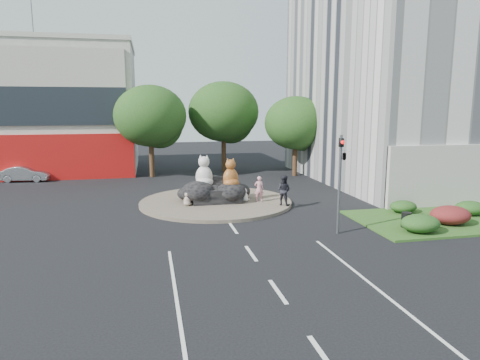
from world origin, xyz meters
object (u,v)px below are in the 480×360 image
object	(u,v)px
pedestrian_pink	(259,189)
parked_car	(25,174)
litter_bin	(406,220)
pedestrian_dark	(284,190)
kitten_white	(245,195)
cat_white	(204,171)
kitten_calico	(187,199)
cat_tabby	(231,173)

from	to	relation	value
pedestrian_pink	parked_car	world-z (taller)	pedestrian_pink
pedestrian_pink	litter_bin	xyz separation A→B (m)	(6.10, -7.18, -0.53)
pedestrian_pink	pedestrian_dark	distance (m)	1.81
kitten_white	parked_car	bearing A→B (deg)	95.31
cat_white	parked_car	size ratio (longest dim) A/B	0.54
kitten_calico	litter_bin	world-z (taller)	kitten_calico
cat_white	kitten_calico	distance (m)	2.28
cat_tabby	pedestrian_pink	size ratio (longest dim) A/B	1.17
cat_white	kitten_white	bearing A→B (deg)	6.88
litter_bin	kitten_calico	bearing A→B (deg)	146.99
pedestrian_dark	litter_bin	size ratio (longest dim) A/B	2.43
kitten_calico	pedestrian_pink	bearing A→B (deg)	21.74
pedestrian_dark	parked_car	bearing A→B (deg)	6.13
kitten_white	litter_bin	bearing A→B (deg)	-94.59
cat_white	cat_tabby	xyz separation A→B (m)	(1.68, -0.52, -0.09)
pedestrian_pink	litter_bin	size ratio (longest dim) A/B	2.14
cat_white	parked_car	xyz separation A→B (m)	(-13.94, 11.70, -1.52)
cat_white	cat_tabby	size ratio (longest dim) A/B	1.10
cat_tabby	pedestrian_dark	distance (m)	3.65
kitten_calico	pedestrian_dark	xyz separation A→B (m)	(5.98, -1.13, 0.52)
kitten_calico	kitten_white	size ratio (longest dim) A/B	1.01
cat_tabby	litter_bin	world-z (taller)	cat_tabby
litter_bin	kitten_white	bearing A→B (deg)	133.19
pedestrian_pink	pedestrian_dark	xyz separation A→B (m)	(1.27, -1.28, 0.11)
cat_tabby	kitten_white	bearing A→B (deg)	-26.42
cat_tabby	kitten_white	xyz separation A→B (m)	(0.91, -0.19, -1.45)
cat_white	pedestrian_pink	distance (m)	3.79
pedestrian_pink	litter_bin	bearing A→B (deg)	134.52
kitten_white	litter_bin	distance (m)	10.21
cat_tabby	kitten_calico	size ratio (longest dim) A/B	2.23
kitten_white	pedestrian_dark	distance (m)	2.71
cat_tabby	kitten_calico	distance (m)	3.31
kitten_calico	parked_car	size ratio (longest dim) A/B	0.22
cat_tabby	litter_bin	xyz separation A→B (m)	(7.90, -7.64, -1.57)
cat_tabby	pedestrian_pink	xyz separation A→B (m)	(1.80, -0.46, -1.04)
cat_white	kitten_white	world-z (taller)	cat_white
kitten_white	pedestrian_pink	size ratio (longest dim) A/B	0.52
cat_tabby	kitten_calico	bearing A→B (deg)	177.24
pedestrian_dark	parked_car	size ratio (longest dim) A/B	0.48
cat_tabby	parked_car	bearing A→B (deg)	127.34
pedestrian_dark	cat_tabby	bearing A→B (deg)	13.33
pedestrian_dark	litter_bin	bearing A→B (deg)	172.24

